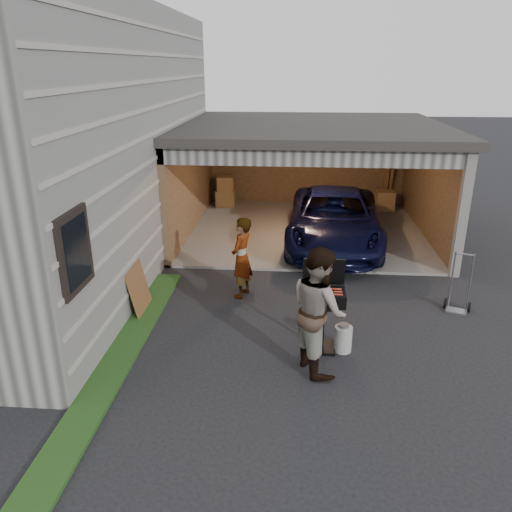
# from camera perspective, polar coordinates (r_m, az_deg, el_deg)

# --- Properties ---
(ground) EXTENTS (80.00, 80.00, 0.00)m
(ground) POSITION_cam_1_polar(r_m,az_deg,el_deg) (8.02, 0.97, -11.45)
(ground) COLOR black
(ground) RESTS_ON ground
(house) EXTENTS (7.00, 11.00, 5.50)m
(house) POSITION_cam_1_polar(r_m,az_deg,el_deg) (12.61, -26.61, 11.80)
(house) COLOR #474744
(house) RESTS_ON ground
(groundcover_strip) EXTENTS (0.50, 8.00, 0.06)m
(groundcover_strip) POSITION_cam_1_polar(r_m,az_deg,el_deg) (7.64, -17.18, -14.06)
(groundcover_strip) COLOR #193814
(groundcover_strip) RESTS_ON ground
(garage) EXTENTS (6.80, 6.30, 2.90)m
(garage) POSITION_cam_1_polar(r_m,az_deg,el_deg) (13.76, 6.09, 10.73)
(garage) COLOR #605E59
(garage) RESTS_ON ground
(minivan) EXTENTS (2.49, 4.93, 1.34)m
(minivan) POSITION_cam_1_polar(r_m,az_deg,el_deg) (12.58, 8.92, 3.97)
(minivan) COLOR black
(minivan) RESTS_ON ground
(woman) EXTENTS (0.55, 0.68, 1.61)m
(woman) POSITION_cam_1_polar(r_m,az_deg,el_deg) (9.66, -1.65, -0.21)
(woman) COLOR silver
(woman) RESTS_ON ground
(man) EXTENTS (1.03, 1.15, 1.93)m
(man) POSITION_cam_1_polar(r_m,az_deg,el_deg) (7.36, 7.18, -6.11)
(man) COLOR #47211C
(man) RESTS_ON ground
(bbq_grill) EXTENTS (0.66, 0.58, 1.47)m
(bbq_grill) POSITION_cam_1_polar(r_m,az_deg,el_deg) (7.90, 7.73, -4.90)
(bbq_grill) COLOR black
(bbq_grill) RESTS_ON ground
(propane_tank) EXTENTS (0.29, 0.29, 0.43)m
(propane_tank) POSITION_cam_1_polar(r_m,az_deg,el_deg) (8.19, 9.91, -9.30)
(propane_tank) COLOR #B9B9B5
(propane_tank) RESTS_ON ground
(plywood_panel) EXTENTS (0.22, 0.81, 0.89)m
(plywood_panel) POSITION_cam_1_polar(r_m,az_deg,el_deg) (9.42, -13.22, -3.75)
(plywood_panel) COLOR brown
(plywood_panel) RESTS_ON ground
(hand_truck) EXTENTS (0.51, 0.46, 1.14)m
(hand_truck) POSITION_cam_1_polar(r_m,az_deg,el_deg) (10.02, 22.07, -4.68)
(hand_truck) COLOR gray
(hand_truck) RESTS_ON ground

